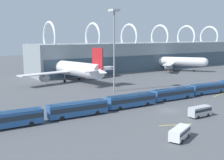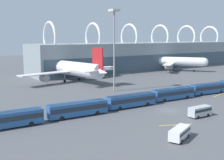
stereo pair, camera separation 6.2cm
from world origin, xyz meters
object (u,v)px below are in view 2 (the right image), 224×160
(shuttle_bus_0, at_px, (7,119))
(service_van_crossing, at_px, (180,132))
(service_van_foreground, at_px, (200,111))
(floodlight_mast, at_px, (114,35))
(airliner_parked_remote, at_px, (173,61))
(shuttle_bus_1, at_px, (78,108))
(airliner_at_gate_far, at_px, (70,68))
(shuttle_bus_4, at_px, (208,88))
(shuttle_bus_3, at_px, (173,93))
(shuttle_bus_2, at_px, (131,100))

(shuttle_bus_0, distance_m, service_van_crossing, 32.13)
(service_van_foreground, bearing_deg, floodlight_mast, -89.91)
(shuttle_bus_0, bearing_deg, airliner_parked_remote, 29.63)
(shuttle_bus_1, bearing_deg, shuttle_bus_0, -177.49)
(airliner_at_gate_far, height_order, shuttle_bus_4, airliner_at_gate_far)
(shuttle_bus_0, height_order, service_van_foreground, shuttle_bus_0)
(shuttle_bus_0, bearing_deg, shuttle_bus_1, 1.52)
(airliner_at_gate_far, distance_m, service_van_crossing, 69.21)
(airliner_at_gate_far, relative_size, service_van_crossing, 7.41)
(shuttle_bus_1, height_order, shuttle_bus_4, same)
(shuttle_bus_0, relative_size, floodlight_mast, 0.53)
(shuttle_bus_4, height_order, floodlight_mast, floodlight_mast)
(airliner_parked_remote, distance_m, service_van_crossing, 98.66)
(airliner_at_gate_far, height_order, airliner_parked_remote, airliner_parked_remote)
(shuttle_bus_0, bearing_deg, service_van_foreground, -19.94)
(shuttle_bus_0, xyz_separation_m, floodlight_mast, (37.63, 19.02, 16.16))
(airliner_at_gate_far, relative_size, floodlight_mast, 1.70)
(service_van_crossing, bearing_deg, airliner_parked_remote, 22.01)
(shuttle_bus_4, bearing_deg, shuttle_bus_0, -174.72)
(shuttle_bus_3, distance_m, service_van_crossing, 31.00)
(shuttle_bus_3, xyz_separation_m, shuttle_bus_4, (14.81, -0.37, 0.00))
(shuttle_bus_1, distance_m, shuttle_bus_4, 44.44)
(airliner_parked_remote, bearing_deg, floodlight_mast, -98.87)
(airliner_parked_remote, xyz_separation_m, shuttle_bus_3, (-48.37, -47.23, -3.07))
(airliner_parked_remote, height_order, shuttle_bus_0, airliner_parked_remote)
(airliner_at_gate_far, distance_m, service_van_foreground, 61.14)
(shuttle_bus_3, bearing_deg, shuttle_bus_1, -175.72)
(shuttle_bus_3, bearing_deg, service_van_crossing, -129.94)
(airliner_at_gate_far, height_order, service_van_crossing, airliner_at_gate_far)
(shuttle_bus_3, distance_m, floodlight_mast, 25.97)
(airliner_at_gate_far, bearing_deg, floodlight_mast, 175.21)
(shuttle_bus_2, bearing_deg, shuttle_bus_1, -177.13)
(shuttle_bus_3, bearing_deg, shuttle_bus_0, -176.23)
(service_van_foreground, bearing_deg, shuttle_bus_3, -114.97)
(shuttle_bus_4, relative_size, service_van_foreground, 2.45)
(shuttle_bus_0, xyz_separation_m, shuttle_bus_1, (14.81, -0.31, 0.00))
(shuttle_bus_1, height_order, floodlight_mast, floodlight_mast)
(shuttle_bus_2, relative_size, service_van_crossing, 2.30)
(shuttle_bus_4, bearing_deg, shuttle_bus_3, -175.66)
(shuttle_bus_1, bearing_deg, service_van_foreground, -30.63)
(shuttle_bus_0, height_order, floodlight_mast, floodlight_mast)
(service_van_foreground, bearing_deg, shuttle_bus_0, -21.38)
(floodlight_mast, bearing_deg, service_van_crossing, -109.47)
(shuttle_bus_0, relative_size, service_van_foreground, 2.44)
(airliner_parked_remote, xyz_separation_m, shuttle_bus_4, (-33.55, -47.60, -3.07))
(shuttle_bus_4, height_order, service_van_foreground, shuttle_bus_4)
(shuttle_bus_0, distance_m, shuttle_bus_4, 59.26)
(airliner_parked_remote, bearing_deg, airliner_at_gate_far, -124.34)
(airliner_at_gate_far, distance_m, floodlight_mast, 29.66)
(service_van_crossing, bearing_deg, shuttle_bus_0, 112.74)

